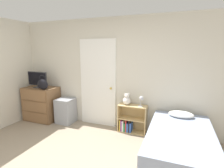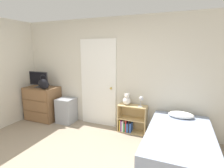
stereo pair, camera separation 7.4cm
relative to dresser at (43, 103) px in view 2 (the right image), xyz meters
The scene contains 10 objects.
wall_back 1.99m from the dresser, 10.27° to the left, with size 10.00×0.06×2.55m.
door_closed 1.67m from the dresser, ahead, with size 0.91×0.09×2.08m.
dresser is the anchor object (origin of this frame).
tv 0.65m from the dresser, 156.60° to the right, with size 0.59×0.16×0.41m.
handbag 0.64m from the dresser, 34.74° to the right, with size 0.31×0.12×0.36m.
storage_bin 0.72m from the dresser, ahead, with size 0.41×0.41×0.62m.
bookshelf 2.39m from the dresser, ahead, with size 0.63×0.26×0.63m.
teddy_bear 2.31m from the dresser, ahead, with size 0.18×0.18×0.27m.
desk_lamp 2.64m from the dresser, ahead, with size 0.12×0.12×0.24m.
bed 3.48m from the dresser, 10.55° to the right, with size 1.04×1.84×0.66m.
Camera 2 is at (1.62, -1.51, 1.82)m, focal length 28.00 mm.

